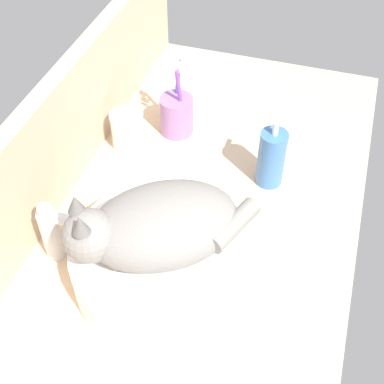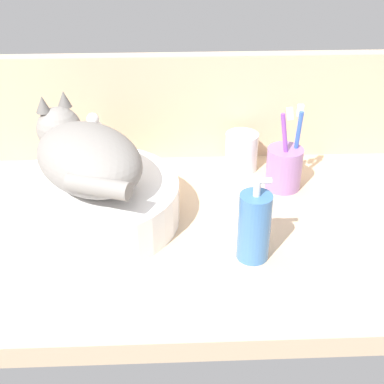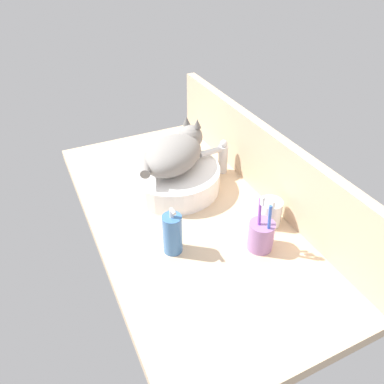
# 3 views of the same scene
# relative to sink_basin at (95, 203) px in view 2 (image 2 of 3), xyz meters

# --- Properties ---
(ground_plane) EXTENTS (1.19, 0.61, 0.04)m
(ground_plane) POSITION_rel_sink_basin_xyz_m (0.15, -0.02, -0.06)
(ground_plane) COLOR #D1B28E
(backsplash_panel) EXTENTS (1.19, 0.04, 0.24)m
(backsplash_panel) POSITION_rel_sink_basin_xyz_m (0.15, 0.27, 0.08)
(backsplash_panel) COLOR #CCAD8C
(backsplash_panel) RESTS_ON ground_plane
(sink_basin) EXTENTS (0.33, 0.33, 0.08)m
(sink_basin) POSITION_rel_sink_basin_xyz_m (0.00, 0.00, 0.00)
(sink_basin) COLOR white
(sink_basin) RESTS_ON ground_plane
(cat) EXTENTS (0.28, 0.30, 0.14)m
(cat) POSITION_rel_sink_basin_xyz_m (-0.01, 0.01, 0.10)
(cat) COLOR gray
(cat) RESTS_ON sink_basin
(faucet) EXTENTS (0.04, 0.12, 0.14)m
(faucet) POSITION_rel_sink_basin_xyz_m (-0.02, 0.20, 0.03)
(faucet) COLOR silver
(faucet) RESTS_ON ground_plane
(soap_dispenser) EXTENTS (0.06, 0.06, 0.16)m
(soap_dispenser) POSITION_rel_sink_basin_xyz_m (0.29, -0.13, 0.02)
(soap_dispenser) COLOR #3F72B2
(soap_dispenser) RESTS_ON ground_plane
(toothbrush_cup) EXTENTS (0.08, 0.08, 0.19)m
(toothbrush_cup) POSITION_rel_sink_basin_xyz_m (0.39, 0.11, 0.01)
(toothbrush_cup) COLOR #996BA8
(toothbrush_cup) RESTS_ON ground_plane
(water_glass) EXTENTS (0.07, 0.07, 0.09)m
(water_glass) POSITION_rel_sink_basin_xyz_m (0.31, 0.20, -0.00)
(water_glass) COLOR white
(water_glass) RESTS_ON ground_plane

